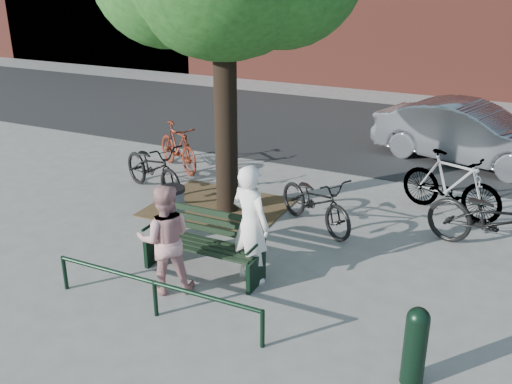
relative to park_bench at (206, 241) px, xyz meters
The scene contains 15 objects.
ground 0.49m from the park_bench, 90.00° to the right, with size 90.00×90.00×0.00m, color gray.
dirt_pit 2.39m from the park_bench, 115.24° to the left, with size 2.40×2.00×0.02m, color brown.
road 8.43m from the park_bench, 90.00° to the left, with size 40.00×7.00×0.01m, color black.
park_bench is the anchor object (origin of this frame).
guard_railing 1.28m from the park_bench, 90.00° to the right, with size 3.06×0.06×0.51m.
person_left 0.78m from the park_bench, ahead, with size 0.63×0.41×1.72m, color white.
person_right 0.78m from the park_bench, 107.94° to the right, with size 0.75×0.58×1.54m, color tan.
bollard 3.39m from the park_bench, 19.49° to the right, with size 0.25×0.25×0.92m.
litter_bin 1.28m from the park_bench, 145.14° to the left, with size 0.43×0.43×0.88m.
bicycle_a 3.37m from the park_bench, 138.07° to the left, with size 0.69×1.99×1.04m, color black.
bicycle_b 4.62m from the park_bench, 127.95° to the left, with size 0.48×1.70×1.02m, color #55190C.
bicycle_c 2.30m from the park_bench, 66.98° to the left, with size 0.64×1.82×0.96m, color black.
bicycle_d 4.68m from the park_bench, 52.15° to the left, with size 0.54×1.90×1.14m, color gray.
bicycle_e 4.41m from the park_bench, 32.25° to the left, with size 0.76×2.18×1.15m, color black.
parked_car 7.38m from the park_bench, 67.72° to the left, with size 1.45×4.15×1.37m, color gray.
Camera 1 is at (3.85, -6.24, 4.17)m, focal length 40.00 mm.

